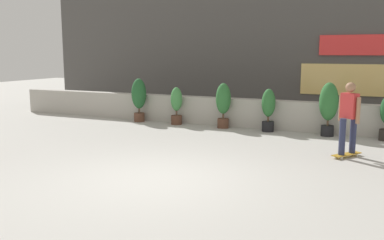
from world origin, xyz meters
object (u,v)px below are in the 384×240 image
at_px(skater_by_wall_right, 349,116).
at_px(potted_plant_3, 268,108).
at_px(potted_plant_0, 139,97).
at_px(potted_plant_4, 329,105).
at_px(potted_plant_2, 223,102).
at_px(potted_plant_1, 176,104).

bearing_deg(skater_by_wall_right, potted_plant_3, 135.66).
xyz_separation_m(potted_plant_0, potted_plant_4, (6.20, 0.00, 0.03)).
bearing_deg(potted_plant_2, potted_plant_0, 180.00).
bearing_deg(potted_plant_4, potted_plant_1, 180.00).
bearing_deg(potted_plant_1, potted_plant_0, -180.00).
distance_m(potted_plant_1, potted_plant_3, 3.06).
bearing_deg(potted_plant_2, potted_plant_4, 0.00).
height_order(potted_plant_1, skater_by_wall_right, skater_by_wall_right).
height_order(potted_plant_0, skater_by_wall_right, skater_by_wall_right).
bearing_deg(potted_plant_2, potted_plant_3, 0.00).
relative_size(potted_plant_1, potted_plant_4, 0.81).
height_order(potted_plant_2, potted_plant_3, potted_plant_2).
relative_size(potted_plant_0, skater_by_wall_right, 0.87).
xyz_separation_m(potted_plant_4, skater_by_wall_right, (0.69, -2.35, 0.05)).
relative_size(potted_plant_1, potted_plant_2, 0.87).
distance_m(potted_plant_3, potted_plant_4, 1.72).
xyz_separation_m(potted_plant_3, skater_by_wall_right, (2.40, -2.35, 0.23)).
bearing_deg(potted_plant_4, potted_plant_3, 180.00).
bearing_deg(potted_plant_2, skater_by_wall_right, -31.50).
xyz_separation_m(potted_plant_0, potted_plant_1, (1.43, 0.00, -0.20)).
relative_size(potted_plant_3, skater_by_wall_right, 0.76).
height_order(potted_plant_4, skater_by_wall_right, skater_by_wall_right).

